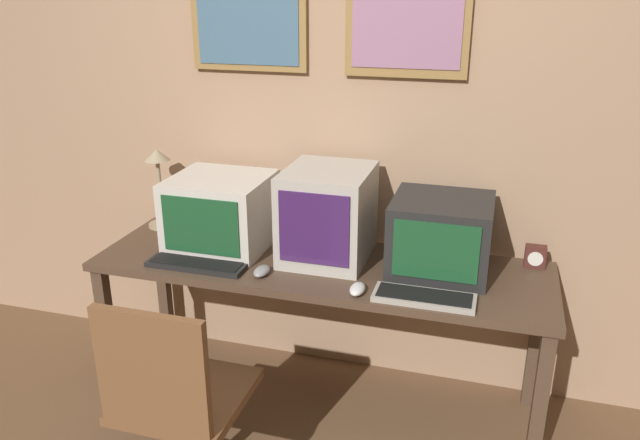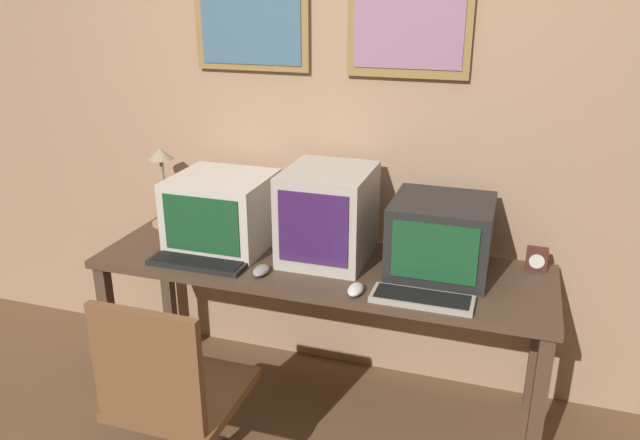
% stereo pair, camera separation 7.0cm
% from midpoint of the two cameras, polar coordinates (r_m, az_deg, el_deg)
% --- Properties ---
extents(wall_back, '(8.00, 0.08, 2.60)m').
position_cam_midpoint_polar(wall_back, '(2.99, 1.44, 9.05)').
color(wall_back, tan).
rests_on(wall_back, ground_plane).
extents(desk, '(2.04, 0.62, 0.74)m').
position_cam_midpoint_polar(desk, '(2.84, -0.71, -5.38)').
color(desk, '#4C3828').
rests_on(desk, ground_plane).
extents(monitor_left, '(0.44, 0.43, 0.34)m').
position_cam_midpoint_polar(monitor_left, '(2.98, -9.72, 0.72)').
color(monitor_left, beige).
rests_on(monitor_left, desk).
extents(monitor_center, '(0.37, 0.43, 0.41)m').
position_cam_midpoint_polar(monitor_center, '(2.80, -0.01, 0.54)').
color(monitor_center, '#B7B2A8').
rests_on(monitor_center, desk).
extents(monitor_right, '(0.42, 0.41, 0.32)m').
position_cam_midpoint_polar(monitor_right, '(2.73, 10.26, -1.38)').
color(monitor_right, black).
rests_on(monitor_right, desk).
extents(keyboard_main, '(0.45, 0.14, 0.03)m').
position_cam_midpoint_polar(keyboard_main, '(2.83, -11.91, -3.99)').
color(keyboard_main, black).
rests_on(keyboard_main, desk).
extents(keyboard_side, '(0.40, 0.15, 0.03)m').
position_cam_midpoint_polar(keyboard_side, '(2.52, 8.70, -7.02)').
color(keyboard_side, '#A8A399').
rests_on(keyboard_side, desk).
extents(mouse_near_keyboard, '(0.06, 0.11, 0.04)m').
position_cam_midpoint_polar(mouse_near_keyboard, '(2.71, -6.10, -4.67)').
color(mouse_near_keyboard, gray).
rests_on(mouse_near_keyboard, desk).
extents(mouse_far_corner, '(0.06, 0.11, 0.04)m').
position_cam_midpoint_polar(mouse_far_corner, '(2.54, 2.65, -6.32)').
color(mouse_far_corner, silver).
rests_on(mouse_far_corner, desk).
extents(desk_clock, '(0.09, 0.06, 0.10)m').
position_cam_midpoint_polar(desk_clock, '(2.90, 18.42, -3.20)').
color(desk_clock, '#4C231E').
rests_on(desk_clock, desk).
extents(desk_lamp, '(0.15, 0.15, 0.41)m').
position_cam_midpoint_polar(desk_lamp, '(3.26, -15.12, 3.83)').
color(desk_lamp, tan).
rests_on(desk_lamp, desk).
extents(office_chair, '(0.48, 0.48, 0.90)m').
position_cam_midpoint_polar(office_chair, '(2.54, -13.53, -16.98)').
color(office_chair, black).
rests_on(office_chair, ground_plane).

